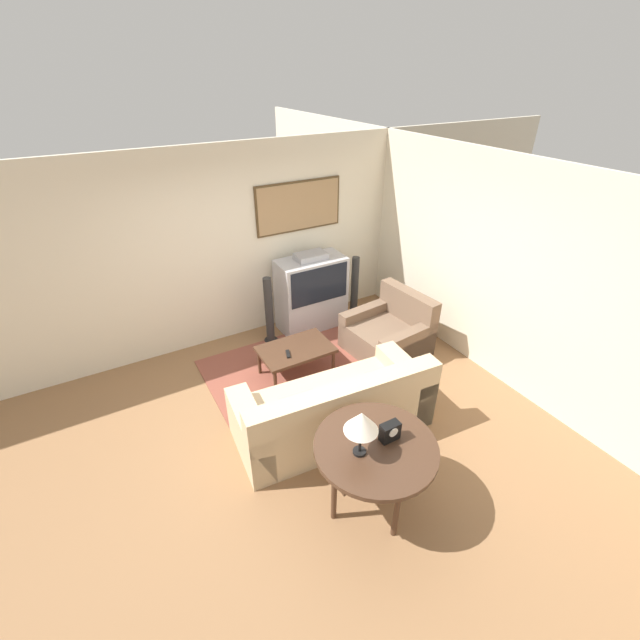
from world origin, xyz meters
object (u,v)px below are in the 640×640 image
object	(u,v)px
couch	(334,410)
speaker_tower_left	(269,312)
table_lamp	(361,422)
speaker_tower_right	(354,289)
armchair	(389,334)
console_table	(376,451)
coffee_table	(296,351)
tv	(311,293)
mantel_clock	(390,432)

from	to	relation	value
couch	speaker_tower_left	world-z (taller)	speaker_tower_left
couch	table_lamp	distance (m)	1.30
couch	table_lamp	bearing A→B (deg)	74.43
speaker_tower_right	armchair	bearing A→B (deg)	-95.82
console_table	table_lamp	size ratio (longest dim) A/B	2.40
speaker_tower_left	table_lamp	bearing A→B (deg)	-99.17
armchair	speaker_tower_right	size ratio (longest dim) A/B	1.05
coffee_table	speaker_tower_left	bearing A→B (deg)	87.86
couch	speaker_tower_left	size ratio (longest dim) A/B	2.13
speaker_tower_left	tv	bearing A→B (deg)	6.13
tv	speaker_tower_left	distance (m)	0.73
tv	speaker_tower_right	xyz separation A→B (m)	(0.73, -0.08, -0.09)
tv	speaker_tower_left	xyz separation A→B (m)	(-0.73, -0.08, -0.09)
coffee_table	table_lamp	distance (m)	2.22
mantel_clock	armchair	bearing A→B (deg)	51.52
speaker_tower_right	tv	bearing A→B (deg)	173.87
armchair	table_lamp	distance (m)	2.76
console_table	speaker_tower_left	size ratio (longest dim) A/B	1.04
table_lamp	couch	bearing A→B (deg)	69.84
speaker_tower_left	speaker_tower_right	size ratio (longest dim) A/B	1.00
tv	table_lamp	distance (m)	3.29
console_table	coffee_table	bearing A→B (deg)	82.37
tv	mantel_clock	size ratio (longest dim) A/B	6.97
armchair	console_table	xyz separation A→B (m)	(-1.65, -1.91, 0.43)
tv	speaker_tower_right	world-z (taller)	tv
table_lamp	speaker_tower_right	distance (m)	3.57
armchair	speaker_tower_right	distance (m)	1.06
tv	console_table	xyz separation A→B (m)	(-1.03, -3.03, 0.13)
armchair	speaker_tower_left	distance (m)	1.71
tv	couch	size ratio (longest dim) A/B	0.55
armchair	speaker_tower_right	bearing A→B (deg)	168.62
tv	table_lamp	bearing A→B (deg)	-111.68
tv	speaker_tower_left	world-z (taller)	tv
console_table	mantel_clock	size ratio (longest dim) A/B	6.13
coffee_table	speaker_tower_right	world-z (taller)	speaker_tower_right
coffee_table	speaker_tower_left	xyz separation A→B (m)	(0.03, 0.89, 0.11)
couch	mantel_clock	xyz separation A→B (m)	(-0.05, -0.96, 0.55)
mantel_clock	table_lamp	bearing A→B (deg)	179.85
console_table	armchair	bearing A→B (deg)	49.15
armchair	table_lamp	bearing A→B (deg)	-49.24
coffee_table	speaker_tower_right	distance (m)	1.73
console_table	speaker_tower_right	xyz separation A→B (m)	(1.76, 2.95, -0.22)
couch	coffee_table	xyz separation A→B (m)	(0.09, 1.09, 0.07)
speaker_tower_left	speaker_tower_right	bearing A→B (deg)	0.00
speaker_tower_left	couch	bearing A→B (deg)	-93.57
mantel_clock	console_table	bearing A→B (deg)	-177.32
console_table	mantel_clock	distance (m)	0.21
console_table	speaker_tower_right	world-z (taller)	speaker_tower_right
armchair	console_table	bearing A→B (deg)	-46.41
armchair	coffee_table	size ratio (longest dim) A/B	1.16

